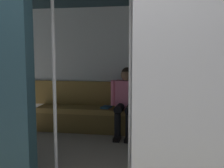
{
  "coord_description": "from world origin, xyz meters",
  "views": [
    {
      "loc": [
        -0.62,
        2.1,
        1.37
      ],
      "look_at": [
        -0.06,
        -1.3,
        0.99
      ],
      "focal_mm": 41.48,
      "sensor_mm": 36.0,
      "label": 1
    }
  ],
  "objects_px": {
    "book": "(106,107)",
    "grab_pole_far": "(130,82)",
    "person_seated": "(126,97)",
    "train_car": "(103,41)",
    "bench_seat": "(118,115)",
    "grab_pole_door": "(54,81)",
    "handbag": "(155,105)"
  },
  "relations": [
    {
      "from": "bench_seat",
      "to": "book",
      "type": "relative_size",
      "value": 13.38
    },
    {
      "from": "person_seated",
      "to": "grab_pole_far",
      "type": "height_order",
      "value": "grab_pole_far"
    },
    {
      "from": "bench_seat",
      "to": "grab_pole_door",
      "type": "xyz_separation_m",
      "value": [
        0.39,
        1.92,
        0.77
      ]
    },
    {
      "from": "person_seated",
      "to": "handbag",
      "type": "relative_size",
      "value": 4.47
    },
    {
      "from": "book",
      "to": "grab_pole_door",
      "type": "height_order",
      "value": "grab_pole_door"
    },
    {
      "from": "grab_pole_far",
      "to": "person_seated",
      "type": "bearing_deg",
      "value": -82.47
    },
    {
      "from": "bench_seat",
      "to": "person_seated",
      "type": "height_order",
      "value": "person_seated"
    },
    {
      "from": "person_seated",
      "to": "grab_pole_far",
      "type": "xyz_separation_m",
      "value": [
        -0.24,
        1.82,
        0.45
      ]
    },
    {
      "from": "book",
      "to": "grab_pole_far",
      "type": "distance_m",
      "value": 2.12
    },
    {
      "from": "handbag",
      "to": "grab_pole_door",
      "type": "height_order",
      "value": "grab_pole_door"
    },
    {
      "from": "bench_seat",
      "to": "person_seated",
      "type": "bearing_deg",
      "value": 159.99
    },
    {
      "from": "train_car",
      "to": "grab_pole_far",
      "type": "distance_m",
      "value": 1.02
    },
    {
      "from": "handbag",
      "to": "grab_pole_door",
      "type": "distance_m",
      "value": 2.28
    },
    {
      "from": "person_seated",
      "to": "handbag",
      "type": "height_order",
      "value": "person_seated"
    },
    {
      "from": "train_car",
      "to": "person_seated",
      "type": "bearing_deg",
      "value": -101.04
    },
    {
      "from": "train_car",
      "to": "grab_pole_far",
      "type": "height_order",
      "value": "train_car"
    },
    {
      "from": "person_seated",
      "to": "grab_pole_door",
      "type": "relative_size",
      "value": 0.52
    },
    {
      "from": "book",
      "to": "person_seated",
      "type": "bearing_deg",
      "value": 175.75
    },
    {
      "from": "person_seated",
      "to": "grab_pole_far",
      "type": "distance_m",
      "value": 1.89
    },
    {
      "from": "train_car",
      "to": "handbag",
      "type": "xyz_separation_m",
      "value": [
        -0.69,
        -1.12,
        -1.03
      ]
    },
    {
      "from": "train_car",
      "to": "grab_pole_door",
      "type": "xyz_separation_m",
      "value": [
        0.33,
        0.84,
        -0.45
      ]
    },
    {
      "from": "book",
      "to": "grab_pole_door",
      "type": "distance_m",
      "value": 2.08
    },
    {
      "from": "grab_pole_far",
      "to": "handbag",
      "type": "bearing_deg",
      "value": -97.36
    },
    {
      "from": "book",
      "to": "grab_pole_far",
      "type": "relative_size",
      "value": 0.1
    },
    {
      "from": "handbag",
      "to": "book",
      "type": "bearing_deg",
      "value": -0.53
    },
    {
      "from": "bench_seat",
      "to": "handbag",
      "type": "xyz_separation_m",
      "value": [
        -0.63,
        -0.04,
        0.19
      ]
    },
    {
      "from": "train_car",
      "to": "book",
      "type": "height_order",
      "value": "train_car"
    },
    {
      "from": "bench_seat",
      "to": "person_seated",
      "type": "relative_size",
      "value": 2.53
    },
    {
      "from": "person_seated",
      "to": "book",
      "type": "height_order",
      "value": "person_seated"
    },
    {
      "from": "train_car",
      "to": "grab_pole_far",
      "type": "xyz_separation_m",
      "value": [
        -0.44,
        0.8,
        -0.45
      ]
    },
    {
      "from": "book",
      "to": "grab_pole_door",
      "type": "relative_size",
      "value": 0.1
    },
    {
      "from": "book",
      "to": "grab_pole_far",
      "type": "xyz_separation_m",
      "value": [
        -0.61,
        1.92,
        0.66
      ]
    }
  ]
}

